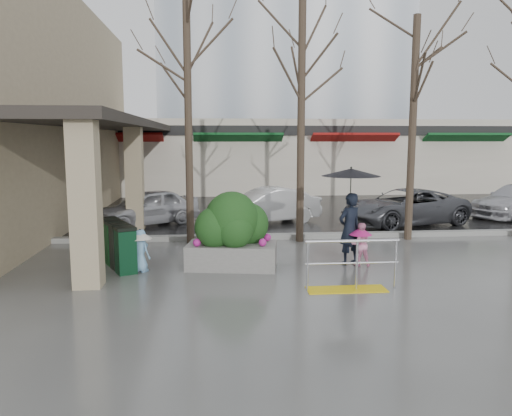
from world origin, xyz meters
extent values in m
plane|color=#51514F|center=(0.00, 0.00, 0.00)|extent=(120.00, 120.00, 0.00)
cube|color=black|center=(0.00, 22.00, 0.01)|extent=(120.00, 36.00, 0.01)
cube|color=gray|center=(0.00, 4.00, 0.07)|extent=(120.00, 0.30, 0.15)
cube|color=#2D2823|center=(-4.80, 8.00, 3.62)|extent=(2.80, 18.00, 0.25)
cube|color=tan|center=(-3.90, -0.50, 1.75)|extent=(0.55, 0.55, 3.50)
cube|color=tan|center=(-3.90, 6.00, 1.75)|extent=(0.55, 0.55, 3.50)
cube|color=beige|center=(2.00, 18.00, 2.00)|extent=(34.00, 6.00, 4.00)
cube|color=maroon|center=(-6.00, 15.10, 2.85)|extent=(4.50, 1.68, 0.87)
cube|color=#0F4C1E|center=(0.00, 15.10, 2.85)|extent=(4.50, 1.68, 0.87)
cube|color=maroon|center=(6.00, 15.10, 2.85)|extent=(4.50, 1.68, 0.87)
cube|color=#0F4C1E|center=(12.00, 15.10, 2.85)|extent=(4.50, 1.68, 0.87)
cube|color=black|center=(2.00, 15.10, 3.40)|extent=(34.00, 0.35, 0.50)
cube|color=#8C99A8|center=(4.00, 30.00, 12.50)|extent=(18.00, 12.00, 25.00)
cube|color=yellow|center=(1.30, -1.20, 0.01)|extent=(1.60, 0.50, 0.02)
cylinder|color=silver|center=(0.50, -1.20, 0.50)|extent=(0.05, 0.05, 1.00)
cylinder|color=silver|center=(1.50, -1.20, 0.50)|extent=(0.05, 0.05, 1.00)
cylinder|color=silver|center=(2.30, -1.20, 0.50)|extent=(0.05, 0.05, 1.00)
cylinder|color=silver|center=(1.40, -1.20, 1.00)|extent=(1.90, 0.06, 0.06)
cylinder|color=silver|center=(1.40, -1.20, 0.55)|extent=(1.90, 0.04, 0.04)
cylinder|color=#382B21|center=(-2.00, 3.60, 3.40)|extent=(0.22, 0.22, 6.80)
cylinder|color=#382B21|center=(1.20, 3.60, 3.50)|extent=(0.22, 0.22, 7.00)
cylinder|color=#382B21|center=(4.50, 3.60, 3.25)|extent=(0.22, 0.22, 6.50)
imported|color=black|center=(1.91, 0.83, 0.87)|extent=(0.75, 0.65, 1.73)
cylinder|color=black|center=(1.91, 0.83, 1.76)|extent=(0.02, 0.02, 1.10)
cone|color=black|center=(1.91, 0.83, 2.22)|extent=(1.41, 1.41, 0.18)
sphere|color=black|center=(1.91, 0.83, 2.33)|extent=(0.05, 0.05, 0.05)
imported|color=pink|center=(2.13, 0.65, 0.52)|extent=(0.52, 0.41, 1.04)
cylinder|color=black|center=(2.13, 0.65, 0.71)|extent=(0.02, 0.02, 0.45)
cone|color=#D0207E|center=(2.13, 0.65, 0.84)|extent=(0.55, 0.55, 0.18)
sphere|color=black|center=(2.13, 0.65, 0.95)|extent=(0.05, 0.05, 0.05)
imported|color=#75A7D0|center=(-3.00, 0.58, 0.49)|extent=(0.57, 0.54, 0.97)
cylinder|color=black|center=(-3.00, 0.58, 0.71)|extent=(0.02, 0.02, 0.45)
cone|color=beige|center=(-3.00, 0.58, 0.85)|extent=(0.54, 0.54, 0.18)
sphere|color=black|center=(-3.00, 0.58, 0.96)|extent=(0.05, 0.05, 0.05)
cube|color=gray|center=(-0.92, 0.74, 0.29)|extent=(2.21, 1.36, 0.57)
ellipsoid|color=#1A3F14|center=(-0.92, 0.74, 1.14)|extent=(1.26, 1.14, 1.33)
sphere|color=#1A3F14|center=(-1.32, 0.62, 0.98)|extent=(0.91, 0.91, 0.91)
sphere|color=#1A3F14|center=(-0.52, 0.91, 1.00)|extent=(0.96, 0.96, 0.96)
cube|color=#0C361D|center=(-3.31, 0.45, 0.49)|extent=(0.53, 0.53, 0.98)
cube|color=black|center=(-3.31, 0.45, 1.03)|extent=(0.57, 0.57, 0.07)
cube|color=black|center=(-3.52, 0.90, 0.49)|extent=(0.53, 0.53, 0.98)
cube|color=black|center=(-3.52, 0.90, 1.03)|extent=(0.57, 0.57, 0.07)
cube|color=#0D3A16|center=(-3.72, 1.34, 0.49)|extent=(0.53, 0.53, 0.98)
cube|color=black|center=(-3.72, 1.34, 1.03)|extent=(0.57, 0.57, 0.07)
cube|color=black|center=(-3.93, 1.79, 0.49)|extent=(0.53, 0.53, 0.98)
cube|color=black|center=(-3.93, 1.79, 1.03)|extent=(0.57, 0.57, 0.07)
imported|color=silver|center=(-3.64, 6.70, 0.63)|extent=(3.89, 3.32, 1.26)
imported|color=silver|center=(0.58, 6.83, 0.63)|extent=(4.05, 2.60, 1.26)
imported|color=#525459|center=(5.33, 6.04, 0.63)|extent=(4.95, 3.34, 1.26)
camera|label=1|loc=(-1.37, -10.68, 3.03)|focal=35.00mm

